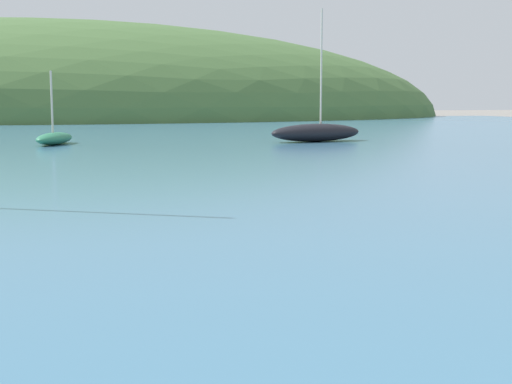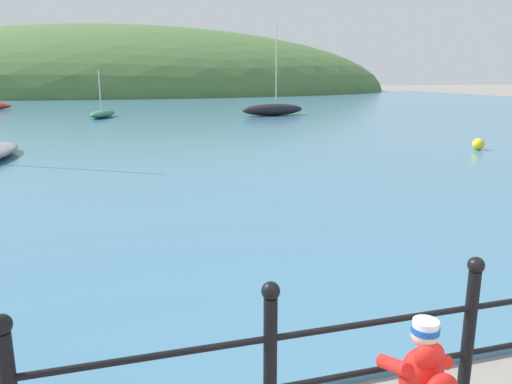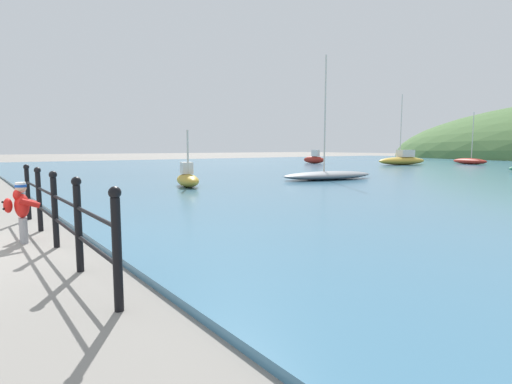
{
  "view_description": "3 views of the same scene",
  "coord_description": "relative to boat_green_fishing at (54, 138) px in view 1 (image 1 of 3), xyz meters",
  "views": [
    {
      "loc": [
        -3.56,
        1.64,
        1.69
      ],
      "look_at": [
        -1.68,
        7.3,
        0.92
      ],
      "focal_mm": 50.0,
      "sensor_mm": 36.0,
      "label": 1
    },
    {
      "loc": [
        -2.08,
        -1.24,
        2.47
      ],
      "look_at": [
        -0.12,
        5.39,
        0.83
      ],
      "focal_mm": 35.0,
      "sensor_mm": 36.0,
      "label": 2
    },
    {
      "loc": [
        7.18,
        0.36,
        1.56
      ],
      "look_at": [
        1.14,
        4.84,
        0.73
      ],
      "focal_mm": 28.0,
      "sensor_mm": 36.0,
      "label": 3
    }
  ],
  "objects": [
    {
      "name": "boat_green_fishing",
      "position": [
        0.0,
        0.0,
        0.0
      ],
      "size": [
        1.85,
        2.82,
        2.59
      ],
      "color": "#287551",
      "rests_on": "water"
    },
    {
      "name": "boat_nearest_quay",
      "position": [
        9.57,
        -1.22,
        0.13
      ],
      "size": [
        4.05,
        1.85,
        4.97
      ],
      "color": "black",
      "rests_on": "water"
    },
    {
      "name": "far_hillside",
      "position": [
        2.38,
        41.1,
        -0.33
      ],
      "size": [
        74.37,
        40.9,
        17.3
      ],
      "color": "#476B38",
      "rests_on": "ground"
    },
    {
      "name": "water",
      "position": [
        2.38,
        4.06,
        -0.28
      ],
      "size": [
        80.0,
        60.0,
        0.1
      ],
      "primitive_type": "cube",
      "color": "teal",
      "rests_on": "ground"
    }
  ]
}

